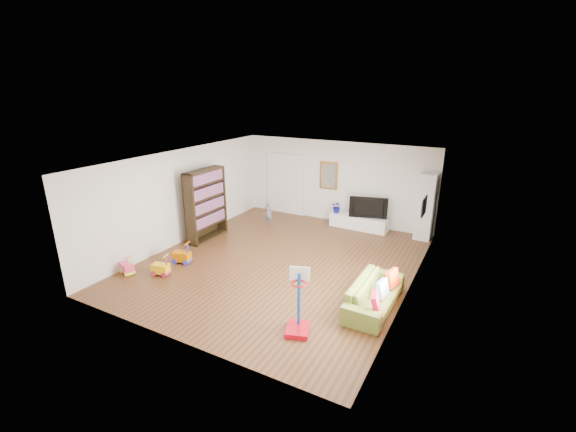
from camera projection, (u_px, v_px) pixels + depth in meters
The scene contains 25 objects.
floor at pixel (281, 262), 10.06m from camera, with size 6.50×7.50×0.00m, color brown.
ceiling at pixel (280, 159), 9.20m from camera, with size 6.50×7.50×0.00m, color white.
wall_back at pixel (336, 182), 12.76m from camera, with size 6.50×0.00×2.70m, color silver.
wall_front at pixel (172, 274), 6.51m from camera, with size 6.50×0.00×2.70m, color white.
wall_left at pixel (182, 196), 11.10m from camera, with size 0.00×7.50×2.70m, color white.
wall_right at pixel (413, 236), 8.17m from camera, with size 0.00×7.50×2.70m, color silver.
navy_accent at pixel (427, 197), 9.18m from camera, with size 0.01×3.20×1.70m, color black.
olive_wainscot at pixel (421, 249), 9.62m from camera, with size 0.01×3.20×1.00m, color brown.
doorway at pixel (285, 184), 13.68m from camera, with size 1.45×0.06×2.10m, color white.
painting_back at pixel (329, 176), 12.78m from camera, with size 0.62×0.06×0.92m, color gold.
artwork_right at pixel (424, 206), 9.48m from camera, with size 0.04×0.56×0.46m, color #7F3F8C.
media_console at pixel (359, 222), 12.37m from camera, with size 1.85×0.46×0.43m, color white.
tall_cabinet at pixel (426, 207), 11.29m from camera, with size 0.47×0.47×2.01m, color white.
bookshelf at pixel (206, 205), 11.32m from camera, with size 0.38×1.44×2.10m, color black.
sofa at pixel (374, 294), 7.94m from camera, with size 1.99×0.78×0.58m, color olive.
basketball_hoop at pixel (298, 302), 7.00m from camera, with size 0.43×0.52×1.25m, color #BE0614.
ride_on_yellow at pixel (160, 265), 9.29m from camera, with size 0.40×0.25×0.53m, color yellow.
ride_on_orange at pixel (181, 253), 9.92m from camera, with size 0.43×0.27×0.58m, color #D36A00.
ride_on_pink at pixel (127, 264), 9.36m from camera, with size 0.38×0.24×0.51m, color #F74376.
child at pixel (268, 213), 12.70m from camera, with size 0.29×0.19×0.79m, color slate.
tv at pixel (368, 207), 12.09m from camera, with size 1.18×0.16×0.68m, color black.
vase_plant at pixel (337, 207), 12.54m from camera, with size 0.36×0.31×0.40m, color navy.
pillow_left at pixel (376, 303), 7.29m from camera, with size 0.10×0.38×0.38m, color #BD1335.
pillow_center at pixel (383, 289), 7.81m from camera, with size 0.09×0.35×0.35m, color silver.
pillow_right at pixel (393, 278), 8.24m from camera, with size 0.10×0.38×0.38m, color red.
Camera 1 is at (4.52, -7.96, 4.35)m, focal length 24.00 mm.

